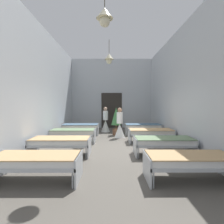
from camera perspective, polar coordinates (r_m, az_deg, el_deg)
name	(u,v)px	position (r m, az deg, el deg)	size (l,w,h in m)	color
ground_plane	(112,149)	(6.88, 0.04, -11.84)	(6.05, 11.75, 0.10)	#59544C
room_shell	(112,88)	(7.89, -0.02, 7.70)	(5.85, 11.35, 4.72)	silver
bed_left_row_0	(36,161)	(4.32, -23.25, -14.23)	(1.90, 0.84, 0.57)	#B7BCC1
bed_right_row_0	(189,161)	(4.35, 23.64, -14.12)	(1.90, 0.84, 0.57)	#B7BCC1
bed_left_row_1	(61,142)	(6.06, -16.15, -9.20)	(1.90, 0.84, 0.57)	#B7BCC1
bed_right_row_1	(164,142)	(6.08, 16.27, -9.16)	(1.90, 0.84, 0.57)	#B7BCC1
bed_left_row_2	(73,132)	(7.88, -12.35, -6.39)	(1.90, 0.84, 0.57)	#B7BCC1
bed_right_row_2	(151,132)	(7.89, 12.32, -6.37)	(1.90, 0.84, 0.57)	#B7BCC1
bed_left_row_3	(81,127)	(9.72, -10.01, -4.62)	(1.90, 0.84, 0.57)	#B7BCC1
bed_right_row_3	(143,126)	(9.74, 9.87, -4.61)	(1.90, 0.84, 0.57)	#B7BCC1
nurse_near_aisle	(105,123)	(10.53, -2.11, -3.52)	(0.52, 0.52, 1.49)	white
nurse_mid_aisle	(120,127)	(8.79, 2.47, -4.77)	(0.52, 0.52, 1.49)	white
potted_plant	(116,119)	(9.45, 1.32, -2.12)	(0.52, 0.52, 1.48)	brown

